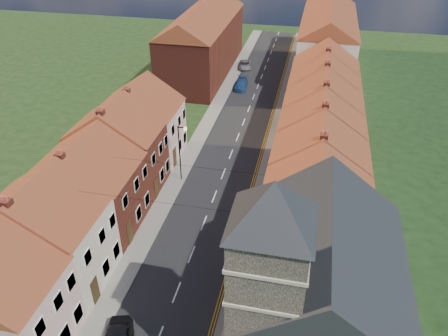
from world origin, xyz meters
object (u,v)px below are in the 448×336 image
Objects in this scene: lamppost at (180,150)px; car_far at (241,84)px; church at (314,285)px; car_distant at (245,65)px; pedestrian_right at (245,295)px.

lamppost is 1.43× the size of car_far.
church reaches higher than lamppost.
pedestrian_right is at bearing -86.90° from car_distant.
church is 8.11× the size of pedestrian_right.
church is at bearing -51.70° from lamppost.
lamppost is 25.06m from car_far.
church is at bearing -77.70° from car_far.
car_distant is at bearing 88.94° from lamppost.
church is 2.53× the size of lamppost.
car_far is at bearing 86.53° from lamppost.
pedestrian_right is (8.91, -14.07, -2.48)m from lamppost.
car_distant is at bearing 104.17° from church.
car_distant is at bearing 92.78° from car_far.
car_far is at bearing -90.71° from car_distant.
church is 51.58m from car_distant.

